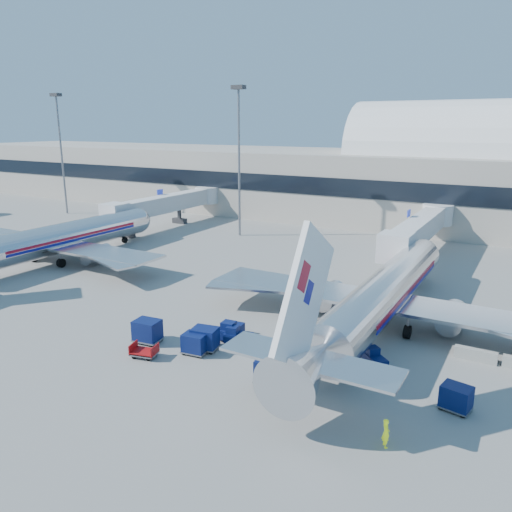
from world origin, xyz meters
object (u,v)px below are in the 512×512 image
Objects in this scene: mast_west at (239,140)px; cart_solo_near at (269,370)px; mast_far_west at (60,136)px; tug_left at (231,330)px; tug_lead at (237,336)px; jetbridge_mid at (171,203)px; cart_solo_far at (456,397)px; jetbridge_near at (422,228)px; tug_right at (375,358)px; barrier_near at (476,355)px; cart_train_c at (147,331)px; airliner_mid at (52,240)px; cart_open_red at (145,353)px; cart_train_b at (195,343)px; airliner_main at (381,296)px; ramp_worker at (386,433)px; cart_train_a at (205,338)px.

mast_west reaches higher than cart_solo_near.
mast_far_west is 8.91× the size of tug_left.
tug_lead is at bearing -58.50° from mast_west.
jetbridge_mid is 13.37× the size of cart_solo_far.
jetbridge_near is 13.37× the size of cart_solo_far.
mast_far_west is 10.23× the size of tug_right.
barrier_near is 7.79m from tug_right.
cart_train_c is (-23.37, -9.75, 0.55)m from barrier_near.
mast_far_west is 7.53× the size of barrier_near.
cart_open_red is (28.24, -14.41, -2.56)m from airliner_mid.
airliner_mid is 29.37m from cart_train_c.
cart_train_b is 18.67m from cart_solo_far.
cart_open_red is (1.61, -2.16, -0.63)m from cart_train_c.
tug_left is at bearing 44.92° from cart_open_red.
ramp_worker is at bearing -72.51° from airliner_main.
cart_open_red is (-4.81, -5.54, -0.30)m from tug_lead.
mast_far_west reaches higher than ramp_worker.
cart_train_a is at bearing -138.72° from tug_lead.
cart_solo_near reaches higher than ramp_worker.
ramp_worker is (5.06, -16.04, -2.09)m from airliner_main.
cart_train_b is (-1.86, -3.15, 0.21)m from tug_lead.
cart_train_b reaches higher than tug_right.
mast_far_west reaches higher than cart_train_b.
jetbridge_near is at bearing 1.68° from mast_west.
airliner_main is 22.29× the size of ramp_worker.
mast_west is 45.43m from cart_open_red.
ramp_worker is (15.86, -4.02, -0.04)m from cart_train_b.
airliner_main is 18.11× the size of cart_solo_far.
jetbridge_near is 1.22× the size of mast_west.
cart_open_red is (16.24, -39.90, -14.42)m from mast_west.
mast_far_west is at bearing 137.75° from cart_train_a.
mast_far_west is 71.47m from tug_lead.
tug_lead reaches higher than tug_right.
jetbridge_near reaches higher than cart_solo_near.
cart_solo_far is at bearing -91.52° from barrier_near.
cart_open_red is at bearing -53.03° from jetbridge_mid.
airliner_mid is 16.22× the size of cart_train_c.
jetbridge_near and jetbridge_mid have the same top height.
mast_west reaches higher than airliner_main.
ramp_worker is (3.31, -8.90, 0.23)m from tug_right.
tug_lead is 1.09× the size of cart_solo_near.
airliner_mid is at bearing 149.96° from cart_train_a.
airliner_main reaches higher than cart_train_a.
jetbridge_near is at bearing 70.35° from cart_train_b.
jetbridge_mid is 11.32× the size of tug_lead.
cart_solo_near is (7.05, -1.06, 0.05)m from cart_train_b.
jetbridge_mid is at bearing 95.22° from airliner_mid.
tug_lead is (-6.54, -35.17, -3.26)m from jetbridge_near.
cart_train_a is 1.11× the size of cart_solo_far.
jetbridge_near is at bearing -16.89° from tug_left.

